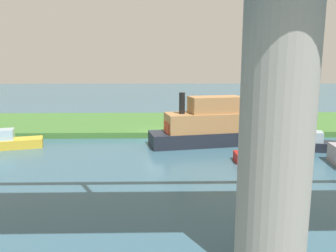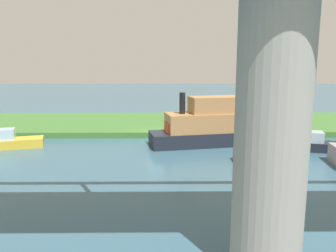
{
  "view_description": "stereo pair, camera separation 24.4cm",
  "coord_description": "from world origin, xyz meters",
  "px_view_note": "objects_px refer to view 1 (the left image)",
  "views": [
    {
      "loc": [
        0.02,
        28.79,
        6.4
      ],
      "look_at": [
        -0.5,
        5.0,
        2.0
      ],
      "focal_mm": 36.51,
      "sensor_mm": 36.0,
      "label": 1
    },
    {
      "loc": [
        -0.22,
        28.8,
        6.4
      ],
      "look_at": [
        -0.5,
        5.0,
        2.0
      ],
      "focal_mm": 36.51,
      "sensor_mm": 36.0,
      "label": 2
    }
  ],
  "objects_px": {
    "bridge_pylon": "(276,128)",
    "person_on_bank": "(178,123)",
    "skiff_small": "(205,125)",
    "motorboat_white": "(263,155)",
    "houseboat_blue": "(317,144)",
    "riverboat_paddlewheel": "(9,141)",
    "mooring_post": "(239,125)"
  },
  "relations": [
    {
      "from": "motorboat_white",
      "to": "person_on_bank",
      "type": "bearing_deg",
      "value": -57.56
    },
    {
      "from": "bridge_pylon",
      "to": "riverboat_paddlewheel",
      "type": "height_order",
      "value": "bridge_pylon"
    },
    {
      "from": "mooring_post",
      "to": "houseboat_blue",
      "type": "relative_size",
      "value": 0.17
    },
    {
      "from": "skiff_small",
      "to": "houseboat_blue",
      "type": "bearing_deg",
      "value": 165.82
    },
    {
      "from": "mooring_post",
      "to": "person_on_bank",
      "type": "bearing_deg",
      "value": 5.99
    },
    {
      "from": "riverboat_paddlewheel",
      "to": "motorboat_white",
      "type": "relative_size",
      "value": 1.19
    },
    {
      "from": "bridge_pylon",
      "to": "person_on_bank",
      "type": "height_order",
      "value": "bridge_pylon"
    },
    {
      "from": "person_on_bank",
      "to": "motorboat_white",
      "type": "xyz_separation_m",
      "value": [
        -5.21,
        8.19,
        -0.73
      ]
    },
    {
      "from": "houseboat_blue",
      "to": "skiff_small",
      "type": "distance_m",
      "value": 8.38
    },
    {
      "from": "person_on_bank",
      "to": "skiff_small",
      "type": "xyz_separation_m",
      "value": [
        -2.02,
        3.28,
        0.35
      ]
    },
    {
      "from": "riverboat_paddlewheel",
      "to": "motorboat_white",
      "type": "xyz_separation_m",
      "value": [
        -18.24,
        4.03,
        -0.06
      ]
    },
    {
      "from": "bridge_pylon",
      "to": "motorboat_white",
      "type": "distance_m",
      "value": 13.0
    },
    {
      "from": "bridge_pylon",
      "to": "skiff_small",
      "type": "xyz_separation_m",
      "value": [
        -0.18,
        -16.79,
        -2.98
      ]
    },
    {
      "from": "person_on_bank",
      "to": "riverboat_paddlewheel",
      "type": "xyz_separation_m",
      "value": [
        13.04,
        4.16,
        -0.67
      ]
    },
    {
      "from": "motorboat_white",
      "to": "skiff_small",
      "type": "relative_size",
      "value": 0.46
    },
    {
      "from": "skiff_small",
      "to": "bridge_pylon",
      "type": "bearing_deg",
      "value": 89.4
    },
    {
      "from": "bridge_pylon",
      "to": "riverboat_paddlewheel",
      "type": "xyz_separation_m",
      "value": [
        14.88,
        -15.91,
        -4.0
      ]
    },
    {
      "from": "bridge_pylon",
      "to": "riverboat_paddlewheel",
      "type": "relative_size",
      "value": 1.92
    },
    {
      "from": "skiff_small",
      "to": "person_on_bank",
      "type": "bearing_deg",
      "value": -58.41
    },
    {
      "from": "houseboat_blue",
      "to": "motorboat_white",
      "type": "height_order",
      "value": "houseboat_blue"
    },
    {
      "from": "person_on_bank",
      "to": "houseboat_blue",
      "type": "distance_m",
      "value": 11.41
    },
    {
      "from": "bridge_pylon",
      "to": "person_on_bank",
      "type": "distance_m",
      "value": 20.43
    },
    {
      "from": "skiff_small",
      "to": "mooring_post",
      "type": "bearing_deg",
      "value": -132.8
    },
    {
      "from": "mooring_post",
      "to": "riverboat_paddlewheel",
      "type": "height_order",
      "value": "riverboat_paddlewheel"
    },
    {
      "from": "riverboat_paddlewheel",
      "to": "skiff_small",
      "type": "height_order",
      "value": "skiff_small"
    },
    {
      "from": "person_on_bank",
      "to": "mooring_post",
      "type": "bearing_deg",
      "value": -174.01
    },
    {
      "from": "riverboat_paddlewheel",
      "to": "motorboat_white",
      "type": "bearing_deg",
      "value": 167.53
    },
    {
      "from": "houseboat_blue",
      "to": "motorboat_white",
      "type": "xyz_separation_m",
      "value": [
        4.87,
        2.88,
        -0.04
      ]
    },
    {
      "from": "houseboat_blue",
      "to": "riverboat_paddlewheel",
      "type": "height_order",
      "value": "riverboat_paddlewheel"
    },
    {
      "from": "bridge_pylon",
      "to": "person_on_bank",
      "type": "bearing_deg",
      "value": -84.76
    },
    {
      "from": "bridge_pylon",
      "to": "mooring_post",
      "type": "height_order",
      "value": "bridge_pylon"
    },
    {
      "from": "mooring_post",
      "to": "skiff_small",
      "type": "distance_m",
      "value": 5.31
    }
  ]
}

